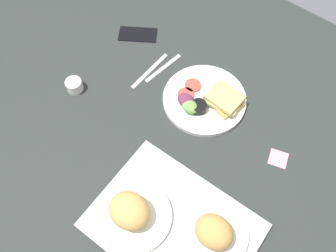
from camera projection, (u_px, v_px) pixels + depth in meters
ground_plane at (178, 131)px, 118.96cm from camera, size 190.00×150.00×3.00cm
serving_tray at (173, 226)px, 101.60cm from camera, size 46.43×34.98×1.60cm
bread_plate_near at (213, 232)px, 96.77cm from camera, size 19.55×19.55×8.68cm
bread_plate_far at (131, 213)px, 98.96cm from camera, size 21.37×21.37×9.51cm
plate_with_salad at (206, 100)px, 121.12cm from camera, size 28.30×28.30×5.40cm
espresso_cup at (74, 85)px, 123.73cm from camera, size 5.60×5.60×4.00cm
fork at (163, 68)px, 129.63cm from camera, size 3.38×17.05×0.50cm
knife at (150, 71)px, 129.03cm from camera, size 1.56×19.01×0.50cm
cell_phone at (138, 34)px, 137.37cm from camera, size 15.95×14.06×0.80cm
sticky_note at (278, 158)px, 112.47cm from camera, size 7.03×7.03×0.12cm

